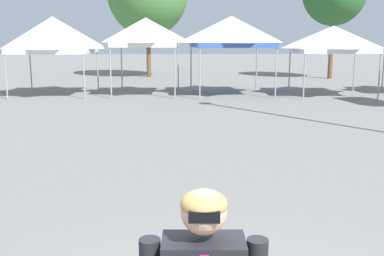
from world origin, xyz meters
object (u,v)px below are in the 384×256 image
at_px(canopy_tent_right_of_center, 231,32).
at_px(canopy_tent_far_left, 333,39).
at_px(canopy_tent_far_right, 53,35).
at_px(canopy_tent_behind_center, 146,32).

bearing_deg(canopy_tent_right_of_center, canopy_tent_far_left, -5.08).
bearing_deg(canopy_tent_far_right, canopy_tent_behind_center, -1.53).
bearing_deg(canopy_tent_right_of_center, canopy_tent_behind_center, 179.14).
xyz_separation_m(canopy_tent_behind_center, canopy_tent_right_of_center, (3.76, -0.06, 0.03)).
bearing_deg(canopy_tent_behind_center, canopy_tent_far_left, -3.15).
height_order(canopy_tent_far_right, canopy_tent_behind_center, canopy_tent_far_right).
height_order(canopy_tent_right_of_center, canopy_tent_far_left, canopy_tent_right_of_center).
height_order(canopy_tent_far_right, canopy_tent_right_of_center, canopy_tent_right_of_center).
bearing_deg(canopy_tent_far_right, canopy_tent_far_left, -2.61).
bearing_deg(canopy_tent_behind_center, canopy_tent_far_right, 178.47).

